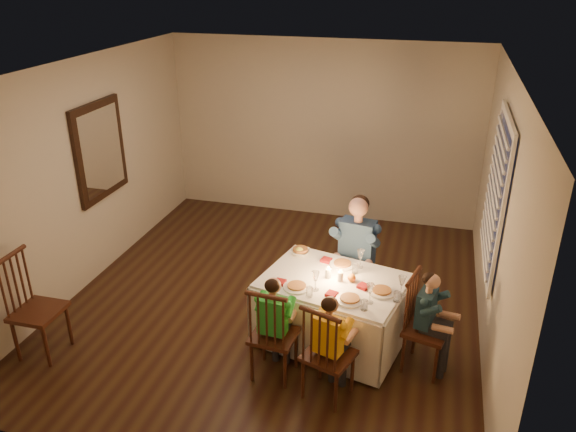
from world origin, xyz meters
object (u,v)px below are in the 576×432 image
(chair_near_left, at_px, (274,373))
(child_yellow, at_px, (327,394))
(chair_extra, at_px, (47,352))
(adult, at_px, (353,304))
(dining_table, at_px, (333,297))
(chair_end, at_px, (422,367))
(child_green, at_px, (274,373))
(serving_bowl, at_px, (300,252))
(chair_adult, at_px, (353,304))
(chair_near_right, at_px, (327,394))
(child_teal, at_px, (422,367))

(chair_near_left, xyz_separation_m, child_yellow, (0.54, -0.15, 0.00))
(chair_extra, xyz_separation_m, adult, (2.79, 1.65, 0.00))
(chair_near_left, bearing_deg, dining_table, -118.53)
(chair_end, bearing_deg, child_green, 123.05)
(child_yellow, distance_m, serving_bowl, 1.53)
(chair_extra, bearing_deg, chair_end, -79.00)
(chair_adult, relative_size, child_green, 0.94)
(chair_near_right, bearing_deg, chair_adult, -71.78)
(chair_adult, xyz_separation_m, chair_extra, (-2.79, -1.65, 0.00))
(chair_near_left, bearing_deg, chair_end, -157.12)
(adult, xyz_separation_m, child_teal, (0.81, -0.90, 0.00))
(adult, height_order, child_teal, adult)
(dining_table, height_order, child_yellow, dining_table)
(adult, bearing_deg, chair_near_left, -101.85)
(chair_near_left, relative_size, serving_bowl, 4.84)
(dining_table, xyz_separation_m, chair_near_right, (0.12, -0.79, -0.51))
(child_yellow, relative_size, serving_bowl, 5.11)
(child_green, bearing_deg, chair_end, -157.12)
(chair_adult, relative_size, child_teal, 0.95)
(chair_extra, bearing_deg, chair_near_right, -87.73)
(adult, distance_m, child_teal, 1.22)
(child_green, height_order, child_yellow, child_green)
(chair_near_left, distance_m, chair_extra, 2.29)
(chair_end, distance_m, adult, 1.22)
(chair_extra, bearing_deg, child_green, -83.38)
(serving_bowl, bearing_deg, chair_near_right, -65.11)
(chair_extra, distance_m, serving_bowl, 2.73)
(chair_near_left, xyz_separation_m, serving_bowl, (-0.03, 1.07, 0.74))
(dining_table, relative_size, child_yellow, 1.51)
(chair_end, bearing_deg, chair_near_left, 123.05)
(dining_table, xyz_separation_m, child_teal, (0.92, -0.19, -0.51))
(serving_bowl, bearing_deg, dining_table, -43.46)
(dining_table, bearing_deg, chair_end, 0.67)
(child_green, distance_m, child_teal, 1.41)
(chair_adult, xyz_separation_m, chair_end, (0.81, -0.90, 0.00))
(serving_bowl, bearing_deg, adult, 28.10)
(dining_table, height_order, chair_extra, dining_table)
(chair_extra, xyz_separation_m, child_teal, (3.61, 0.75, 0.00))
(chair_near_left, distance_m, child_green, 0.00)
(dining_table, bearing_deg, chair_extra, -148.20)
(chair_near_left, distance_m, chair_near_right, 0.56)
(chair_near_left, height_order, chair_extra, chair_extra)
(dining_table, relative_size, adult, 1.19)
(chair_near_right, height_order, serving_bowl, serving_bowl)
(child_green, bearing_deg, dining_table, -118.53)
(chair_end, relative_size, serving_bowl, 4.84)
(chair_near_left, relative_size, chair_end, 1.00)
(chair_adult, relative_size, chair_near_left, 1.00)
(dining_table, distance_m, child_green, 0.92)
(dining_table, xyz_separation_m, chair_adult, (0.11, 0.71, -0.51))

